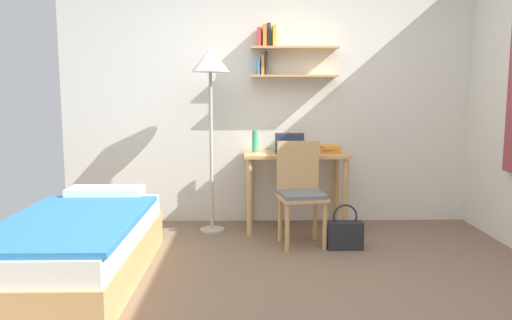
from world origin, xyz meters
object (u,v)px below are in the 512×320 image
(desk_chair, at_px, (301,189))
(handbag, at_px, (345,234))
(bed, at_px, (79,247))
(water_bottle, at_px, (255,141))
(book_stack, at_px, (330,149))
(desk, at_px, (295,168))
(laptop, at_px, (290,148))
(standing_lamp, at_px, (210,72))

(desk_chair, xyz_separation_m, handbag, (0.37, -0.17, -0.37))
(bed, xyz_separation_m, water_bottle, (1.30, 1.38, 0.63))
(desk_chair, distance_m, book_stack, 0.66)
(desk, distance_m, handbag, 0.90)
(bed, bearing_deg, book_stack, 32.98)
(laptop, bearing_deg, desk, 12.16)
(bed, xyz_separation_m, book_stack, (2.03, 1.32, 0.56))
(water_bottle, bearing_deg, desk_chair, -54.25)
(water_bottle, bearing_deg, standing_lamp, -161.20)
(book_stack, relative_size, handbag, 0.59)
(standing_lamp, bearing_deg, laptop, 6.43)
(desk_chair, height_order, laptop, laptop)
(bed, relative_size, water_bottle, 8.49)
(handbag, bearing_deg, laptop, 122.88)
(bed, distance_m, desk_chair, 1.90)
(standing_lamp, bearing_deg, desk_chair, -26.30)
(standing_lamp, xyz_separation_m, book_stack, (1.15, 0.08, -0.74))
(handbag, bearing_deg, bed, -162.18)
(bed, bearing_deg, standing_lamp, 54.65)
(bed, height_order, laptop, laptop)
(desk_chair, distance_m, laptop, 0.59)
(laptop, relative_size, book_stack, 1.26)
(desk_chair, bearing_deg, water_bottle, 125.75)
(desk, relative_size, desk_chair, 1.10)
(laptop, distance_m, water_bottle, 0.35)
(bed, distance_m, book_stack, 2.48)
(water_bottle, relative_size, book_stack, 0.93)
(laptop, distance_m, handbag, 1.04)
(desk_chair, bearing_deg, laptop, 96.35)
(standing_lamp, bearing_deg, water_bottle, 18.80)
(standing_lamp, relative_size, book_stack, 7.54)
(desk_chair, xyz_separation_m, water_bottle, (-0.39, 0.55, 0.37))
(book_stack, bearing_deg, handbag, -86.85)
(desk, xyz_separation_m, handbag, (0.37, -0.67, -0.48))
(desk_chair, height_order, handbag, desk_chair)
(laptop, distance_m, book_stack, 0.39)
(bed, height_order, desk, desk)
(water_bottle, bearing_deg, book_stack, -4.91)
(bed, distance_m, desk, 2.19)
(handbag, bearing_deg, standing_lamp, 154.33)
(book_stack, xyz_separation_m, handbag, (0.04, -0.65, -0.67))
(laptop, height_order, water_bottle, water_bottle)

